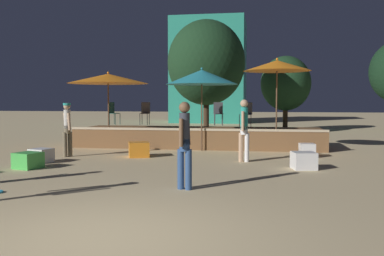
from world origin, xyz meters
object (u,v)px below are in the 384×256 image
object	(u,v)px
cube_seat_1	(304,161)
cube_seat_2	(307,150)
patio_umbrella_2	(108,79)
background_tree_0	(206,63)
background_tree_1	(286,83)
bistro_chair_1	(247,112)
bistro_chair_3	(145,111)
cube_seat_5	(41,156)
person_3	(67,127)
cube_seat_3	(28,160)
person_2	(244,128)
bistro_chair_2	(218,111)
person_1	(185,142)
cube_seat_0	(139,150)
patio_umbrella_0	(202,77)
patio_umbrella_1	(277,66)
bistro_chair_0	(113,111)

from	to	relation	value
cube_seat_1	cube_seat_2	world-z (taller)	cube_seat_1
patio_umbrella_2	background_tree_0	size ratio (longest dim) A/B	0.52
cube_seat_1	background_tree_1	world-z (taller)	background_tree_1
bistro_chair_1	bistro_chair_3	size ratio (longest dim) A/B	1.00
cube_seat_5	bistro_chair_3	distance (m)	5.85
cube_seat_1	person_3	world-z (taller)	person_3
patio_umbrella_2	cube_seat_5	bearing A→B (deg)	-96.13
cube_seat_3	background_tree_1	xyz separation A→B (m)	(7.11, 15.18, 2.50)
cube_seat_3	bistro_chair_3	size ratio (longest dim) A/B	0.80
person_2	person_3	distance (m)	5.40
bistro_chair_2	bistro_chair_3	size ratio (longest dim) A/B	1.00
person_1	person_2	bearing A→B (deg)	89.88
bistro_chair_3	cube_seat_5	bearing A→B (deg)	-104.34
cube_seat_0	bistro_chair_1	size ratio (longest dim) A/B	0.86
cube_seat_0	cube_seat_5	xyz separation A→B (m)	(-2.33, -1.62, -0.03)
patio_umbrella_0	cube_seat_1	size ratio (longest dim) A/B	4.31
bistro_chair_2	patio_umbrella_0	bearing A→B (deg)	-111.03
person_1	person_2	xyz separation A→B (m)	(0.96, 3.98, 0.04)
background_tree_1	person_2	bearing A→B (deg)	-97.61
patio_umbrella_0	cube_seat_1	distance (m)	5.20
cube_seat_0	person_1	xyz separation A→B (m)	(2.27, -4.49, 0.69)
cube_seat_3	bistro_chair_2	xyz separation A→B (m)	(4.15, 6.59, 1.10)
patio_umbrella_0	person_2	xyz separation A→B (m)	(1.56, -2.42, -1.56)
patio_umbrella_0	person_1	distance (m)	6.62
patio_umbrella_0	background_tree_1	xyz separation A→B (m)	(3.30, 10.65, 0.18)
cube_seat_3	bistro_chair_1	size ratio (longest dim) A/B	0.80
background_tree_0	background_tree_1	size ratio (longest dim) A/B	1.32
background_tree_1	patio_umbrella_1	bearing A→B (deg)	-94.34
bistro_chair_1	bistro_chair_2	xyz separation A→B (m)	(-1.12, 0.59, 0.00)
cube_seat_0	person_2	world-z (taller)	person_2
bistro_chair_0	background_tree_1	xyz separation A→B (m)	(7.23, 8.62, 1.40)
cube_seat_1	bistro_chair_2	world-z (taller)	bistro_chair_2
cube_seat_5	bistro_chair_3	xyz separation A→B (m)	(1.42, 5.57, 1.11)
cube_seat_3	person_3	world-z (taller)	person_3
person_1	patio_umbrella_0	bearing A→B (deg)	108.77
cube_seat_1	cube_seat_5	bearing A→B (deg)	-179.54
bistro_chair_1	person_2	bearing A→B (deg)	-49.76
cube_seat_0	bistro_chair_3	xyz separation A→B (m)	(-0.91, 3.94, 1.08)
patio_umbrella_0	bistro_chair_3	xyz separation A→B (m)	(-2.58, 2.04, -1.21)
person_2	background_tree_0	distance (m)	9.37
cube_seat_2	person_2	distance (m)	2.38
bistro_chair_3	background_tree_0	xyz separation A→B (m)	(1.88, 4.26, 2.26)
bistro_chair_1	cube_seat_5	bearing A→B (deg)	-98.56
person_1	background_tree_0	xyz separation A→B (m)	(-1.30, 12.69, 2.64)
person_1	background_tree_1	bearing A→B (deg)	94.38
person_3	background_tree_0	distance (m)	9.47
cube_seat_3	background_tree_1	world-z (taller)	background_tree_1
patio_umbrella_2	person_2	size ratio (longest dim) A/B	1.68
patio_umbrella_0	cube_seat_2	distance (m)	4.27
cube_seat_0	person_3	distance (m)	2.30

